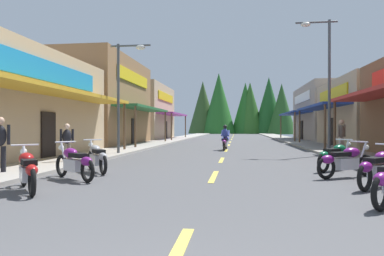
{
  "coord_description": "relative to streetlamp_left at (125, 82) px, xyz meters",
  "views": [
    {
      "loc": [
        0.68,
        -1.65,
        1.45
      ],
      "look_at": [
        -3.21,
        28.07,
        1.35
      ],
      "focal_mm": 32.57,
      "sensor_mm": 36.0,
      "label": 1
    }
  ],
  "objects": [
    {
      "name": "storefront_right_far",
      "position": [
        16.75,
        21.47,
        -0.82
      ],
      "size": [
        10.26,
        12.16,
        5.81
      ],
      "color": "gray",
      "rests_on": "ground"
    },
    {
      "name": "motorcycle_parked_right_2",
      "position": [
        8.73,
        -6.7,
        -3.24
      ],
      "size": [
        1.89,
        1.18,
        1.04
      ],
      "rotation": [
        0.0,
        0.0,
        0.54
      ],
      "color": "black",
      "rests_on": "ground"
    },
    {
      "name": "treeline_backdrop",
      "position": [
        6.36,
        57.78,
        2.09
      ],
      "size": [
        22.3,
        10.78,
        12.99
      ],
      "color": "#2E6323",
      "rests_on": "ground"
    },
    {
      "name": "sidewalk_right",
      "position": [
        11.24,
        13.23,
        -3.67
      ],
      "size": [
        2.63,
        87.25,
        0.12
      ],
      "primitive_type": "cube",
      "color": "gray",
      "rests_on": "ground"
    },
    {
      "name": "pedestrian_waiting",
      "position": [
        -1.25,
        -7.63,
        -2.71
      ],
      "size": [
        0.56,
        0.33,
        1.75
      ],
      "rotation": [
        0.0,
        0.0,
        4.92
      ],
      "color": "black",
      "rests_on": "ground"
    },
    {
      "name": "centerline_dashes",
      "position": [
        5.0,
        16.95,
        -3.73
      ],
      "size": [
        0.16,
        64.67,
        0.01
      ],
      "color": "#E0C64C",
      "rests_on": "ground"
    },
    {
      "name": "pedestrian_browsing",
      "position": [
        10.7,
        0.65,
        -2.67
      ],
      "size": [
        0.46,
        0.43,
        1.81
      ],
      "rotation": [
        0.0,
        0.0,
        2.26
      ],
      "color": "#B2A599",
      "rests_on": "ground"
    },
    {
      "name": "motorcycle_parked_left_0",
      "position": [
        1.02,
        -9.81,
        -3.24
      ],
      "size": [
        1.43,
        1.72,
        1.04
      ],
      "rotation": [
        0.0,
        0.0,
        2.25
      ],
      "color": "black",
      "rests_on": "ground"
    },
    {
      "name": "motorcycle_parked_right_1",
      "position": [
        9.0,
        -8.33,
        -3.24
      ],
      "size": [
        1.54,
        1.63,
        1.04
      ],
      "rotation": [
        0.0,
        0.0,
        0.82
      ],
      "color": "black",
      "rests_on": "ground"
    },
    {
      "name": "motorcycle_parked_left_1",
      "position": [
        1.24,
        -8.02,
        -3.24
      ],
      "size": [
        1.76,
        1.38,
        1.04
      ],
      "rotation": [
        0.0,
        0.0,
        2.49
      ],
      "color": "black",
      "rests_on": "ground"
    },
    {
      "name": "motorcycle_parked_right_3",
      "position": [
        8.89,
        -5.11,
        -3.24
      ],
      "size": [
        1.58,
        1.59,
        1.04
      ],
      "rotation": [
        0.0,
        0.0,
        0.79
      ],
      "color": "black",
      "rests_on": "ground"
    },
    {
      "name": "storefront_left_far",
      "position": [
        -5.92,
        22.4,
        -0.62
      ],
      "size": [
        8.59,
        11.03,
        6.22
      ],
      "color": "tan",
      "rests_on": "ground"
    },
    {
      "name": "pedestrian_by_shop",
      "position": [
        -0.86,
        -4.34,
        -2.82
      ],
      "size": [
        0.42,
        0.48,
        1.58
      ],
      "rotation": [
        0.0,
        0.0,
        2.52
      ],
      "color": "#726659",
      "rests_on": "ground"
    },
    {
      "name": "storefront_left_middle",
      "position": [
        -6.82,
        9.84,
        -0.3
      ],
      "size": [
        10.38,
        11.04,
        6.86
      ],
      "color": "olive",
      "rests_on": "ground"
    },
    {
      "name": "ground",
      "position": [
        5.0,
        13.23,
        -3.78
      ],
      "size": [
        9.86,
        87.25,
        0.1
      ],
      "primitive_type": "cube",
      "color": "#4C4C4F"
    },
    {
      "name": "streetlamp_right",
      "position": [
        10.04,
        1.46,
        0.7
      ],
      "size": [
        2.08,
        0.3,
        6.91
      ],
      "color": "#474C51",
      "rests_on": "ground"
    },
    {
      "name": "sidewalk_left",
      "position": [
        -1.25,
        13.23,
        -3.67
      ],
      "size": [
        2.63,
        87.25,
        0.12
      ],
      "primitive_type": "cube",
      "color": "#9E9991",
      "rests_on": "ground"
    },
    {
      "name": "streetlamp_left",
      "position": [
        0.0,
        0.0,
        0.0
      ],
      "size": [
        2.08,
        0.3,
        5.66
      ],
      "color": "#474C51",
      "rests_on": "ground"
    },
    {
      "name": "motorcycle_parked_left_2",
      "position": [
        1.23,
        -6.44,
        -3.24
      ],
      "size": [
        1.38,
        1.76,
        1.04
      ],
      "rotation": [
        0.0,
        0.0,
        2.22
      ],
      "color": "black",
      "rests_on": "ground"
    },
    {
      "name": "rider_cruising_lead",
      "position": [
        4.92,
        4.56,
        -3.08
      ],
      "size": [
        0.6,
        2.14,
        1.57
      ],
      "rotation": [
        0.0,
        0.0,
        1.52
      ],
      "color": "black",
      "rests_on": "ground"
    }
  ]
}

